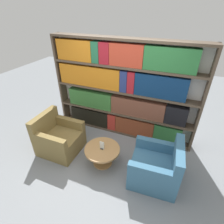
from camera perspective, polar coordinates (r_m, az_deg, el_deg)
The scene contains 6 objects.
ground_plane at distance 3.83m, azimuth -3.99°, elevation -17.68°, with size 14.00×14.00×0.00m, color gray.
bookshelf at distance 4.14m, azimuth 3.26°, elevation 6.86°, with size 3.44×0.30×2.34m.
armchair_left at distance 4.18m, azimuth -16.99°, elevation -8.31°, with size 0.86×0.82×0.89m.
armchair_right at distance 3.51m, azimuth 14.28°, elevation -17.20°, with size 0.91×0.87×0.89m.
coffee_table at distance 3.70m, azimuth -3.16°, elevation -13.16°, with size 0.72×0.72×0.41m.
table_sign at distance 3.56m, azimuth -3.25°, elevation -10.95°, with size 0.09×0.06×0.18m.
Camera 1 is at (1.17, -2.20, 2.90)m, focal length 28.00 mm.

